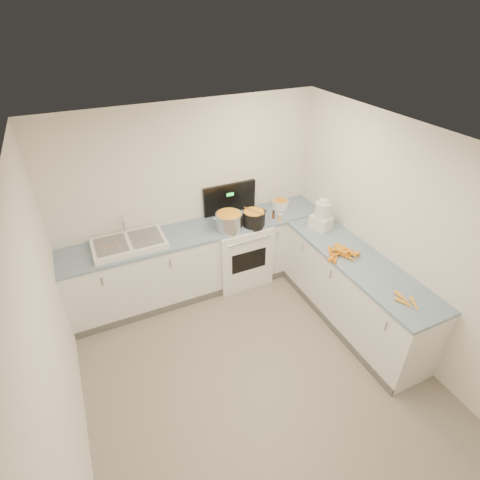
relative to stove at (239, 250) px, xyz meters
name	(u,v)px	position (x,y,z in m)	size (l,w,h in m)	color
floor	(258,377)	(-0.55, -1.69, -0.47)	(3.50, 4.00, 0.00)	gray
ceiling	(267,157)	(-0.55, -1.69, 2.03)	(3.50, 4.00, 0.00)	white
wall_back	(190,199)	(-0.55, 0.31, 0.78)	(3.50, 2.50, 0.00)	white
wall_left	(52,355)	(-2.30, -1.69, 0.78)	(4.00, 2.50, 0.00)	white
wall_right	(406,244)	(1.20, -1.69, 0.78)	(4.00, 2.50, 0.00)	white
counter_back	(202,259)	(-0.55, 0.01, 0.00)	(3.50, 0.62, 0.94)	white
counter_right	(353,290)	(0.90, -1.39, 0.00)	(0.62, 2.20, 0.94)	white
stove	(239,250)	(0.00, 0.00, 0.00)	(0.76, 0.65, 1.36)	white
sink	(129,243)	(-1.45, 0.02, 0.50)	(0.86, 0.52, 0.31)	white
steel_pot	(229,222)	(-0.20, -0.14, 0.57)	(0.34, 0.34, 0.25)	silver
black_pot	(254,219)	(0.14, -0.17, 0.55)	(0.30, 0.30, 0.21)	black
wooden_spoon	(254,211)	(0.14, -0.17, 0.67)	(0.01, 0.01, 0.33)	#AD7A47
mixing_bowl	(280,204)	(0.70, 0.10, 0.52)	(0.24, 0.24, 0.11)	white
extract_bottle	(273,215)	(0.47, -0.13, 0.51)	(0.04, 0.04, 0.09)	#593319
spice_jar	(280,218)	(0.50, -0.23, 0.51)	(0.05, 0.05, 0.09)	#E5B266
food_processor	(322,216)	(0.88, -0.62, 0.64)	(0.27, 0.30, 0.42)	white
carrot_pile	(343,253)	(0.77, -1.23, 0.50)	(0.47, 0.41, 0.09)	orange
peeled_carrots	(407,301)	(0.83, -2.16, 0.49)	(0.18, 0.31, 0.04)	#FFA226
peelings	(111,245)	(-1.66, 0.00, 0.54)	(0.22, 0.25, 0.01)	tan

